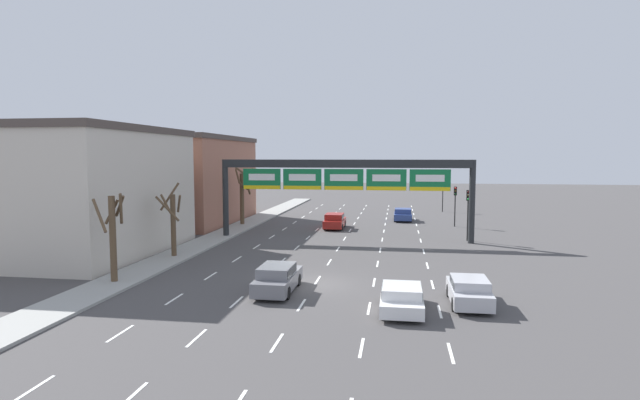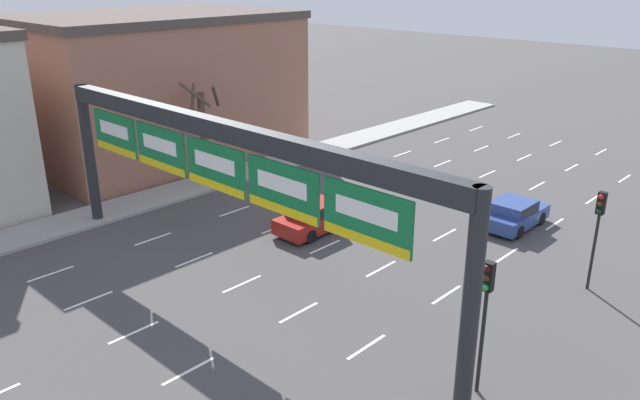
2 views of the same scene
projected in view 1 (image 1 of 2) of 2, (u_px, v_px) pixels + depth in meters
name	position (u px, v px, depth m)	size (l,w,h in m)	color
ground_plane	(315.00, 284.00, 28.29)	(220.00, 220.00, 0.00)	#474444
sidewalk_left	(130.00, 276.00, 30.02)	(2.80, 110.00, 0.15)	#999993
lane_dashes	(342.00, 243.00, 41.58)	(13.32, 67.00, 0.01)	white
sign_gantry	(344.00, 175.00, 42.85)	(21.92, 0.70, 6.98)	#232628
building_near	(78.00, 190.00, 37.18)	(12.01, 15.42, 9.45)	beige
building_far	(178.00, 179.00, 55.20)	(13.06, 17.54, 9.45)	#9E6651
car_grey	(278.00, 277.00, 26.66)	(1.86, 4.62, 1.49)	slate
car_blue	(403.00, 214.00, 56.18)	(1.98, 3.96, 1.41)	navy
car_silver	(469.00, 290.00, 24.34)	(1.86, 4.11, 1.37)	#B7B7BC
car_white	(402.00, 297.00, 23.31)	(1.99, 4.16, 1.27)	silver
car_red	(335.00, 221.00, 50.21)	(1.91, 4.38, 1.52)	maroon
traffic_light_near_gantry	(443.00, 188.00, 65.14)	(0.30, 0.35, 4.33)	black
traffic_light_mid_block	(468.00, 205.00, 42.62)	(0.30, 0.35, 4.38)	black
traffic_light_far_end	(455.00, 198.00, 51.37)	(0.30, 0.35, 4.15)	black
tree_bare_closest	(243.00, 194.00, 52.26)	(2.09, 2.63, 6.05)	brown
tree_bare_second	(172.00, 219.00, 35.53)	(1.92, 1.98, 5.22)	brown
tree_bare_third	(113.00, 232.00, 28.24)	(1.85, 1.85, 5.06)	brown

